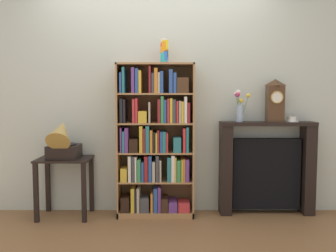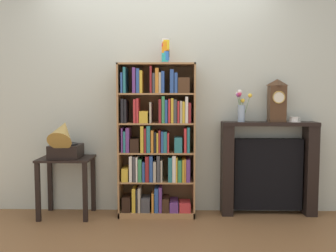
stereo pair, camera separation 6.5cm
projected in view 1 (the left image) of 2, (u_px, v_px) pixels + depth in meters
The scene contains 10 objects.
ground_plane at pixel (157, 218), 3.82m from camera, with size 7.62×6.40×0.02m, color brown.
wall_back at pixel (168, 94), 4.00m from camera, with size 4.62×0.08×2.60m, color beige.
bookshelf at pixel (157, 145), 3.84m from camera, with size 0.81×0.31×1.62m.
cup_stack at pixel (166, 51), 3.78m from camera, with size 0.08×0.08×0.26m.
side_table_left at pixel (66, 173), 3.82m from camera, with size 0.55×0.43×0.63m.
gramophone at pixel (64, 141), 3.73m from camera, with size 0.31×0.44×0.47m.
fireplace_mantel at pixel (267, 168), 3.93m from camera, with size 1.01×0.23×1.01m.
mantel_clock at pixel (276, 100), 3.85m from camera, with size 0.17×0.14×0.46m.
flower_vase at pixel (241, 107), 3.85m from camera, with size 0.17×0.12×0.34m.
teacup_with_saucer at pixel (293, 120), 3.86m from camera, with size 0.15×0.15×0.06m.
Camera 1 is at (0.13, -3.73, 1.27)m, focal length 38.57 mm.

